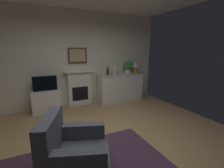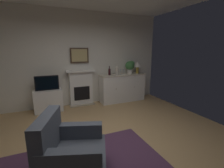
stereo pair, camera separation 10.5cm
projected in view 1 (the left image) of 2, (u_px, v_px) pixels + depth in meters
ground_plane at (114, 148)px, 2.88m from camera, size 5.33×5.15×0.10m
wall_rear at (78, 59)px, 4.82m from camera, size 5.33×0.06×2.86m
fireplace_unit at (79, 88)px, 4.88m from camera, size 0.87×0.30×1.10m
framed_picture at (78, 55)px, 4.71m from camera, size 0.55×0.04×0.45m
sideboard_cabinet at (120, 88)px, 5.30m from camera, size 1.53×0.49×0.92m
table_lamp at (135, 65)px, 5.38m from camera, size 0.26×0.26×0.40m
wine_bottle at (108, 72)px, 5.03m from camera, size 0.08×0.08×0.29m
wine_glass_left at (119, 71)px, 5.15m from camera, size 0.07×0.07×0.16m
wine_glass_center at (122, 71)px, 5.18m from camera, size 0.07×0.07×0.16m
vase_decorative at (115, 71)px, 5.04m from camera, size 0.11×0.11×0.28m
tv_cabinet at (47, 101)px, 4.38m from camera, size 0.75×0.42×0.62m
tv_set at (45, 83)px, 4.25m from camera, size 0.62×0.07×0.40m
potted_plant_small at (128, 66)px, 5.32m from camera, size 0.30×0.30×0.43m
armchair at (73, 154)px, 2.05m from camera, size 1.02×0.99×0.92m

